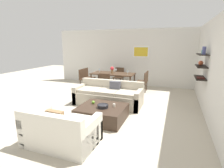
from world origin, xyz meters
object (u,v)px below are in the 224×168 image
(loveseat_white, at_px, (61,131))
(wine_glass_left_far, at_px, (100,70))
(dining_chair_right_far, at_px, (144,80))
(dining_chair_foot, at_px, (106,83))
(centerpiece_vase, at_px, (112,69))
(dining_table, at_px, (113,75))
(dining_chair_left_far, at_px, (88,76))
(candle_jar, at_px, (114,105))
(decorative_bowl, at_px, (103,106))
(apple_on_coffee_table, at_px, (93,102))
(sofa_beige, at_px, (109,96))
(dining_chair_head, at_px, (119,75))
(coffee_table, at_px, (102,113))
(dining_chair_left_near, at_px, (84,77))
(dining_chair_right_near, at_px, (142,82))
(wine_glass_right_near, at_px, (128,72))
(wine_glass_head, at_px, (116,70))

(loveseat_white, height_order, wine_glass_left_far, wine_glass_left_far)
(dining_chair_right_far, bearing_deg, dining_chair_foot, -142.07)
(dining_chair_foot, distance_m, centerpiece_vase, 0.92)
(dining_table, height_order, dining_chair_left_far, dining_chair_left_far)
(candle_jar, relative_size, wine_glass_left_far, 0.52)
(dining_chair_right_far, height_order, dining_chair_left_far, same)
(decorative_bowl, height_order, apple_on_coffee_table, apple_on_coffee_table)
(sofa_beige, bearing_deg, dining_table, 105.49)
(apple_on_coffee_table, relative_size, dining_chair_head, 0.10)
(coffee_table, xyz_separation_m, dining_chair_left_near, (-2.15, 2.90, 0.31))
(coffee_table, distance_m, apple_on_coffee_table, 0.40)
(loveseat_white, relative_size, dining_chair_left_near, 1.61)
(candle_jar, distance_m, dining_chair_right_far, 3.21)
(sofa_beige, distance_m, dining_chair_right_near, 1.88)
(dining_chair_right_near, bearing_deg, wine_glass_left_far, 171.39)
(dining_chair_left_far, bearing_deg, loveseat_white, -68.45)
(dining_chair_left_far, relative_size, wine_glass_left_far, 5.63)
(coffee_table, relative_size, dining_chair_head, 1.38)
(dining_chair_head, xyz_separation_m, centerpiece_vase, (-0.03, -0.88, 0.42))
(wine_glass_right_near, height_order, centerpiece_vase, centerpiece_vase)
(candle_jar, distance_m, dining_chair_right_near, 2.81)
(wine_glass_right_near, bearing_deg, decorative_bowl, -86.76)
(apple_on_coffee_table, height_order, wine_glass_right_near, wine_glass_right_near)
(dining_chair_head, relative_size, wine_glass_head, 6.39)
(dining_table, height_order, wine_glass_right_near, wine_glass_right_near)
(dining_table, relative_size, dining_chair_foot, 2.13)
(sofa_beige, xyz_separation_m, dining_chair_left_far, (-1.87, 2.08, 0.21))
(wine_glass_left_far, xyz_separation_m, centerpiece_vase, (0.66, -0.14, 0.06))
(dining_chair_left_near, height_order, wine_glass_head, wine_glass_head)
(dining_chair_head, bearing_deg, centerpiece_vase, -92.09)
(dining_chair_right_near, height_order, dining_chair_left_far, same)
(dining_chair_head, height_order, wine_glass_head, wine_glass_head)
(wine_glass_left_far, bearing_deg, wine_glass_right_near, -8.99)
(sofa_beige, xyz_separation_m, decorative_bowl, (0.35, -1.29, 0.13))
(dining_chair_right_near, relative_size, wine_glass_left_far, 5.63)
(sofa_beige, relative_size, dining_chair_right_far, 2.55)
(sofa_beige, xyz_separation_m, dining_chair_head, (-0.52, 2.73, 0.21))
(dining_chair_head, bearing_deg, coffee_table, -78.42)
(loveseat_white, xyz_separation_m, dining_chair_left_far, (-1.84, 4.66, 0.21))
(dining_chair_head, bearing_deg, dining_chair_left_far, -154.20)
(dining_chair_right_near, bearing_deg, dining_chair_right_far, 90.00)
(apple_on_coffee_table, bearing_deg, dining_chair_right_near, 73.08)
(decorative_bowl, distance_m, dining_chair_left_far, 4.03)
(dining_chair_head, bearing_deg, wine_glass_head, -90.00)
(dining_chair_right_near, bearing_deg, candle_jar, -94.63)
(loveseat_white, height_order, dining_chair_left_far, dining_chair_left_far)
(dining_chair_foot, bearing_deg, dining_chair_left_far, 142.07)
(dining_chair_foot, height_order, centerpiece_vase, centerpiece_vase)
(loveseat_white, distance_m, wine_glass_left_far, 4.76)
(dining_chair_head, relative_size, wine_glass_right_near, 5.15)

